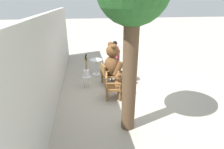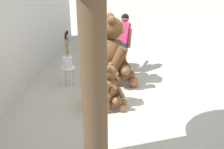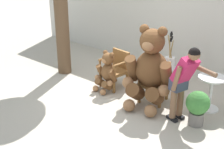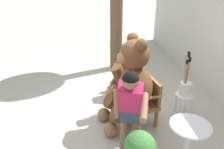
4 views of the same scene
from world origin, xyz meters
The scene contains 9 objects.
ground_plane centered at (0.00, 0.00, 0.00)m, with size 60.00×60.00×0.00m, color #B2A899.
wooden_chair_left centered at (-0.54, 0.52, 0.46)m, with size 0.63×0.59×0.86m.
wooden_chair_right centered at (0.54, 0.52, 0.46)m, with size 0.65×0.62×0.86m.
teddy_bear_large centered at (0.56, 0.25, 0.83)m, with size 1.04×1.04×1.69m.
teddy_bear_small centered at (-0.55, 0.23, 0.46)m, with size 0.57×0.56×0.94m.
person_visitor centered at (1.40, 0.09, 0.91)m, with size 0.85×0.48×1.53m.
white_stool centered at (0.41, 1.34, 0.36)m, with size 0.34×0.34×0.46m.
brush_bucket centered at (0.41, 1.34, 0.64)m, with size 0.22×0.22×0.88m.
round_side_table centered at (1.63, 0.88, 0.45)m, with size 0.56×0.56×0.72m.
Camera 4 is at (3.89, -0.45, 2.59)m, focal length 35.00 mm.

